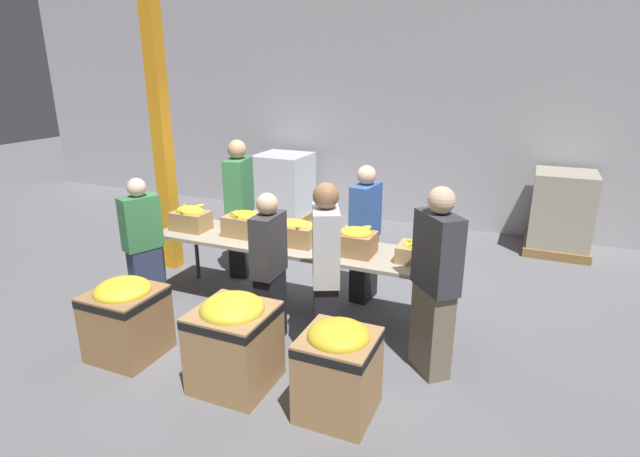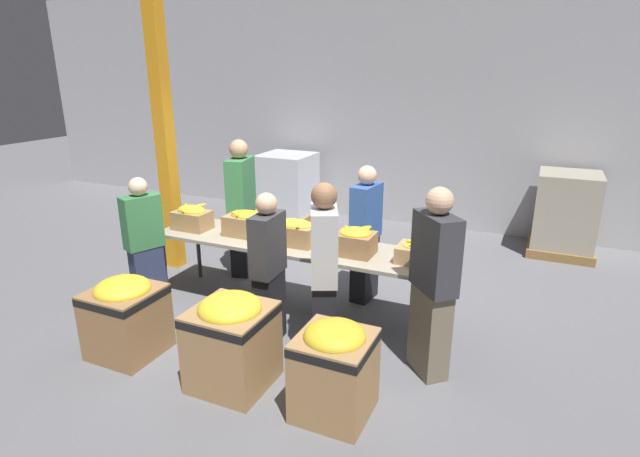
# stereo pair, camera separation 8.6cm
# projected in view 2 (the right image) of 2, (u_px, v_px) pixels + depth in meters

# --- Properties ---
(ground_plane) EXTENTS (30.00, 30.00, 0.00)m
(ground_plane) POSITION_uv_depth(u_px,v_px,m) (299.00, 311.00, 5.67)
(ground_plane) COLOR slate
(wall_back) EXTENTS (16.00, 0.08, 4.00)m
(wall_back) POSITION_uv_depth(u_px,v_px,m) (400.00, 107.00, 8.37)
(wall_back) COLOR #A8A8AD
(wall_back) RESTS_ON ground_plane
(sorting_table) EXTENTS (3.36, 0.77, 0.82)m
(sorting_table) POSITION_uv_depth(u_px,v_px,m) (298.00, 247.00, 5.43)
(sorting_table) COLOR #9E937F
(sorting_table) RESTS_ON ground_plane
(banana_box_0) EXTENTS (0.42, 0.34, 0.30)m
(banana_box_0) POSITION_uv_depth(u_px,v_px,m) (192.00, 217.00, 5.85)
(banana_box_0) COLOR #A37A4C
(banana_box_0) RESTS_ON sorting_table
(banana_box_1) EXTENTS (0.48, 0.33, 0.29)m
(banana_box_1) POSITION_uv_depth(u_px,v_px,m) (247.00, 223.00, 5.64)
(banana_box_1) COLOR #A37A4C
(banana_box_1) RESTS_ON sorting_table
(banana_box_2) EXTENTS (0.46, 0.32, 0.27)m
(banana_box_2) POSITION_uv_depth(u_px,v_px,m) (295.00, 232.00, 5.36)
(banana_box_2) COLOR #A37A4C
(banana_box_2) RESTS_ON sorting_table
(banana_box_3) EXTENTS (0.38, 0.32, 0.29)m
(banana_box_3) POSITION_uv_depth(u_px,v_px,m) (355.00, 241.00, 5.07)
(banana_box_3) COLOR olive
(banana_box_3) RESTS_ON sorting_table
(banana_box_4) EXTENTS (0.46, 0.33, 0.24)m
(banana_box_4) POSITION_uv_depth(u_px,v_px,m) (421.00, 253.00, 4.87)
(banana_box_4) COLOR tan
(banana_box_4) RESTS_ON sorting_table
(volunteer_0) EXTENTS (0.40, 0.51, 1.71)m
(volunteer_0) POSITION_uv_depth(u_px,v_px,m) (324.00, 276.00, 4.50)
(volunteer_0) COLOR black
(volunteer_0) RESTS_ON ground_plane
(volunteer_1) EXTENTS (0.22, 0.42, 1.54)m
(volunteer_1) POSITION_uv_depth(u_px,v_px,m) (268.00, 270.00, 4.84)
(volunteer_1) COLOR black
(volunteer_1) RESTS_ON ground_plane
(volunteer_2) EXTENTS (0.34, 0.52, 1.79)m
(volunteer_2) POSITION_uv_depth(u_px,v_px,m) (242.00, 209.00, 6.46)
(volunteer_2) COLOR black
(volunteer_2) RESTS_ON ground_plane
(volunteer_3) EXTENTS (0.48, 0.50, 1.73)m
(volunteer_3) POSITION_uv_depth(u_px,v_px,m) (433.00, 285.00, 4.29)
(volunteer_3) COLOR #6B604C
(volunteer_3) RESTS_ON ground_plane
(volunteer_4) EXTENTS (0.27, 0.45, 1.61)m
(volunteer_4) POSITION_uv_depth(u_px,v_px,m) (365.00, 235.00, 5.74)
(volunteer_4) COLOR black
(volunteer_4) RESTS_ON ground_plane
(volunteer_5) EXTENTS (0.34, 0.45, 1.52)m
(volunteer_5) POSITION_uv_depth(u_px,v_px,m) (145.00, 244.00, 5.57)
(volunteer_5) COLOR #2D3856
(volunteer_5) RESTS_ON ground_plane
(donation_bin_0) EXTENTS (0.61, 0.61, 0.78)m
(donation_bin_0) POSITION_uv_depth(u_px,v_px,m) (126.00, 314.00, 4.73)
(donation_bin_0) COLOR olive
(donation_bin_0) RESTS_ON ground_plane
(donation_bin_1) EXTENTS (0.64, 0.64, 0.84)m
(donation_bin_1) POSITION_uv_depth(u_px,v_px,m) (232.00, 338.00, 4.25)
(donation_bin_1) COLOR #A37A4C
(donation_bin_1) RESTS_ON ground_plane
(donation_bin_2) EXTENTS (0.57, 0.57, 0.79)m
(donation_bin_2) POSITION_uv_depth(u_px,v_px,m) (334.00, 367.00, 3.89)
(donation_bin_2) COLOR #A37A4C
(donation_bin_2) RESTS_ON ground_plane
(support_pillar) EXTENTS (0.19, 0.19, 4.00)m
(support_pillar) POSITION_uv_depth(u_px,v_px,m) (163.00, 120.00, 6.36)
(support_pillar) COLOR orange
(support_pillar) RESTS_ON ground_plane
(pallet_stack_0) EXTENTS (0.96, 0.96, 1.18)m
(pallet_stack_0) POSITION_uv_depth(u_px,v_px,m) (287.00, 188.00, 8.91)
(pallet_stack_0) COLOR olive
(pallet_stack_0) RESTS_ON ground_plane
(pallet_stack_1) EXTENTS (0.90, 0.90, 1.20)m
(pallet_stack_1) POSITION_uv_depth(u_px,v_px,m) (565.00, 215.00, 7.25)
(pallet_stack_1) COLOR olive
(pallet_stack_1) RESTS_ON ground_plane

